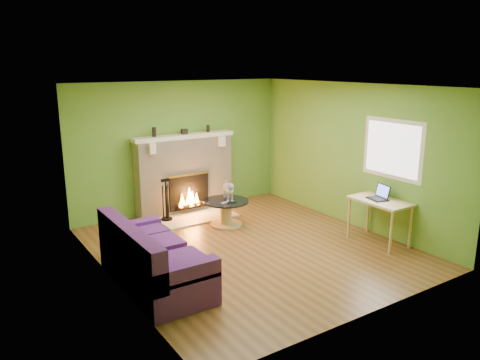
% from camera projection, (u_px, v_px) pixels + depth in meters
% --- Properties ---
extents(floor, '(5.00, 5.00, 0.00)m').
position_uv_depth(floor, '(250.00, 247.00, 7.65)').
color(floor, brown).
rests_on(floor, ground).
extents(ceiling, '(5.00, 5.00, 0.00)m').
position_uv_depth(ceiling, '(251.00, 86.00, 7.02)').
color(ceiling, white).
rests_on(ceiling, wall_back).
extents(wall_back, '(5.00, 0.00, 5.00)m').
position_uv_depth(wall_back, '(180.00, 147.00, 9.36)').
color(wall_back, '#55892C').
rests_on(wall_back, floor).
extents(wall_front, '(5.00, 0.00, 5.00)m').
position_uv_depth(wall_front, '(374.00, 211.00, 5.30)').
color(wall_front, '#55892C').
rests_on(wall_front, floor).
extents(wall_left, '(0.00, 5.00, 5.00)m').
position_uv_depth(wall_left, '(109.00, 191.00, 6.14)').
color(wall_left, '#55892C').
rests_on(wall_left, floor).
extents(wall_right, '(0.00, 5.00, 5.00)m').
position_uv_depth(wall_right, '(352.00, 155.00, 8.53)').
color(wall_right, '#55892C').
rests_on(wall_right, floor).
extents(window_frame, '(0.00, 1.20, 1.20)m').
position_uv_depth(window_frame, '(392.00, 149.00, 7.73)').
color(window_frame, silver).
rests_on(window_frame, wall_right).
extents(window_pane, '(0.00, 1.06, 1.06)m').
position_uv_depth(window_pane, '(392.00, 149.00, 7.73)').
color(window_pane, white).
rests_on(window_pane, wall_right).
extents(fireplace, '(2.10, 0.46, 1.58)m').
position_uv_depth(fireplace, '(185.00, 174.00, 9.34)').
color(fireplace, beige).
rests_on(fireplace, floor).
extents(hearth, '(1.50, 0.75, 0.03)m').
position_uv_depth(hearth, '(198.00, 217.00, 9.11)').
color(hearth, beige).
rests_on(hearth, floor).
extents(mantel, '(2.10, 0.28, 0.08)m').
position_uv_depth(mantel, '(184.00, 136.00, 9.14)').
color(mantel, silver).
rests_on(mantel, fireplace).
extents(sofa, '(0.90, 2.00, 0.90)m').
position_uv_depth(sofa, '(151.00, 261.00, 6.29)').
color(sofa, '#48185C').
rests_on(sofa, floor).
extents(coffee_table, '(0.84, 0.84, 0.47)m').
position_uv_depth(coffee_table, '(226.00, 211.00, 8.65)').
color(coffee_table, tan).
rests_on(coffee_table, floor).
extents(desk, '(0.58, 0.99, 0.74)m').
position_uv_depth(desk, '(380.00, 205.00, 7.74)').
color(desk, tan).
rests_on(desk, floor).
extents(cat, '(0.40, 0.63, 0.37)m').
position_uv_depth(cat, '(228.00, 190.00, 8.64)').
color(cat, slate).
rests_on(cat, coffee_table).
extents(remote_silver, '(0.18, 0.08, 0.02)m').
position_uv_depth(remote_silver, '(225.00, 202.00, 8.45)').
color(remote_silver, '#97979A').
rests_on(remote_silver, coffee_table).
extents(remote_black, '(0.16, 0.10, 0.02)m').
position_uv_depth(remote_black, '(232.00, 202.00, 8.46)').
color(remote_black, black).
rests_on(remote_black, coffee_table).
extents(laptop, '(0.34, 0.37, 0.24)m').
position_uv_depth(laptop, '(378.00, 192.00, 7.72)').
color(laptop, black).
rests_on(laptop, desk).
extents(fire_tools, '(0.22, 0.22, 0.81)m').
position_uv_depth(fire_tools, '(166.00, 199.00, 8.82)').
color(fire_tools, black).
rests_on(fire_tools, hearth).
extents(mantel_vase_left, '(0.08, 0.08, 0.18)m').
position_uv_depth(mantel_vase_left, '(154.00, 132.00, 8.81)').
color(mantel_vase_left, black).
rests_on(mantel_vase_left, mantel).
extents(mantel_vase_right, '(0.07, 0.07, 0.14)m').
position_uv_depth(mantel_vase_right, '(208.00, 128.00, 9.43)').
color(mantel_vase_right, black).
rests_on(mantel_vase_right, mantel).
extents(mantel_box, '(0.12, 0.08, 0.10)m').
position_uv_depth(mantel_box, '(184.00, 131.00, 9.16)').
color(mantel_box, black).
rests_on(mantel_box, mantel).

